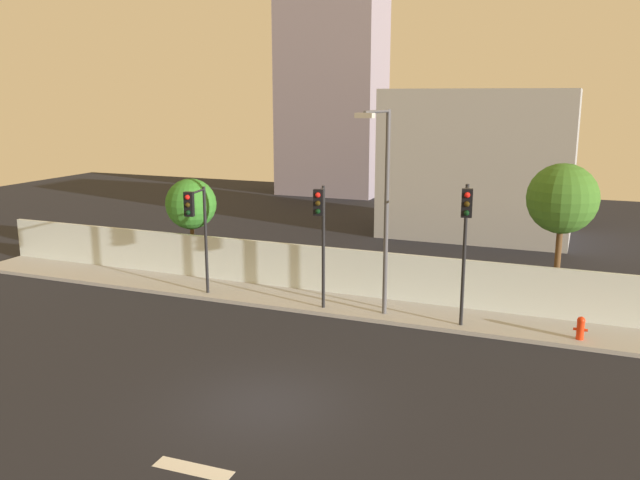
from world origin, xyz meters
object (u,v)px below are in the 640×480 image
(traffic_light_left, at_px, (196,219))
(traffic_light_right, at_px, (466,227))
(street_lamp_curbside, at_px, (384,197))
(roadside_tree_leftmost, at_px, (191,204))
(roadside_tree_midleft, at_px, (562,199))
(traffic_light_center, at_px, (321,222))
(fire_hydrant, at_px, (581,327))

(traffic_light_left, bearing_deg, traffic_light_right, 1.20)
(street_lamp_curbside, distance_m, roadside_tree_leftmost, 10.08)
(roadside_tree_midleft, bearing_deg, street_lamp_curbside, -153.37)
(traffic_light_center, xyz_separation_m, roadside_tree_leftmost, (-7.46, 3.29, -0.32))
(traffic_light_right, height_order, roadside_tree_leftmost, traffic_light_right)
(street_lamp_curbside, distance_m, fire_hydrant, 7.62)
(traffic_light_left, xyz_separation_m, roadside_tree_midleft, (12.70, 3.57, 0.97))
(traffic_light_left, bearing_deg, traffic_light_center, 3.27)
(traffic_light_center, bearing_deg, traffic_light_left, -176.73)
(traffic_light_right, xyz_separation_m, fire_hydrant, (3.68, 0.66, -3.10))
(roadside_tree_leftmost, bearing_deg, traffic_light_center, -23.79)
(traffic_light_right, bearing_deg, street_lamp_curbside, 169.81)
(traffic_light_left, relative_size, roadside_tree_leftmost, 0.99)
(traffic_light_right, relative_size, fire_hydrant, 6.37)
(traffic_light_left, relative_size, traffic_light_right, 0.88)
(fire_hydrant, bearing_deg, roadside_tree_leftmost, 170.53)
(traffic_light_right, distance_m, roadside_tree_leftmost, 12.95)
(traffic_light_center, relative_size, roadside_tree_leftmost, 1.06)
(street_lamp_curbside, height_order, roadside_tree_leftmost, street_lamp_curbside)
(traffic_light_right, bearing_deg, roadside_tree_midleft, 50.67)
(street_lamp_curbside, xyz_separation_m, fire_hydrant, (6.59, 0.14, -3.83))
(roadside_tree_leftmost, distance_m, roadside_tree_midleft, 15.29)
(traffic_light_left, xyz_separation_m, street_lamp_curbside, (7.04, 0.73, 1.12))
(roadside_tree_leftmost, bearing_deg, traffic_light_left, -54.41)
(fire_hydrant, distance_m, roadside_tree_leftmost, 16.60)
(traffic_light_left, height_order, traffic_light_center, traffic_light_center)
(traffic_light_center, height_order, roadside_tree_midleft, roadside_tree_midleft)
(traffic_light_left, bearing_deg, roadside_tree_leftmost, 125.59)
(traffic_light_center, distance_m, roadside_tree_midleft, 8.50)
(traffic_light_left, relative_size, roadside_tree_midleft, 0.77)
(traffic_light_right, relative_size, street_lamp_curbside, 0.67)
(roadside_tree_leftmost, xyz_separation_m, roadside_tree_midleft, (15.25, 0.00, 1.11))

